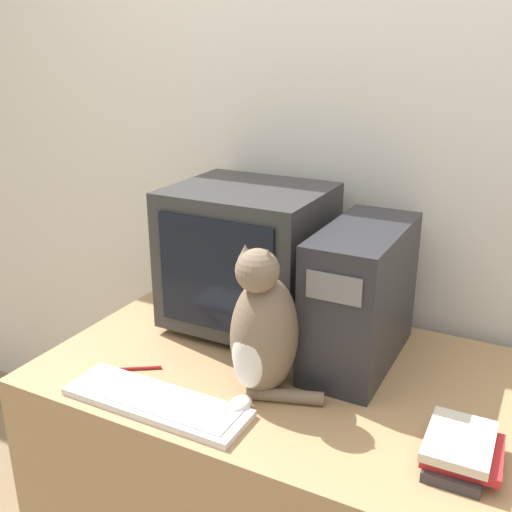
% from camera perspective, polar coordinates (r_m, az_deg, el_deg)
% --- Properties ---
extents(wall_back, '(7.00, 0.05, 2.50)m').
position_cam_1_polar(wall_back, '(1.91, 9.24, 9.46)').
color(wall_back, silver).
rests_on(wall_back, ground_plane).
extents(desk, '(1.30, 0.82, 0.74)m').
position_cam_1_polar(desk, '(1.88, 2.68, -20.41)').
color(desk, tan).
rests_on(desk, ground_plane).
extents(crt_monitor, '(0.45, 0.39, 0.44)m').
position_cam_1_polar(crt_monitor, '(1.81, -0.73, -0.07)').
color(crt_monitor, '#333333').
rests_on(crt_monitor, desk).
extents(computer_tower, '(0.20, 0.44, 0.39)m').
position_cam_1_polar(computer_tower, '(1.65, 9.96, -3.76)').
color(computer_tower, '#28282D').
rests_on(computer_tower, desk).
extents(keyboard, '(0.48, 0.15, 0.02)m').
position_cam_1_polar(keyboard, '(1.53, -9.50, -13.54)').
color(keyboard, silver).
rests_on(keyboard, desk).
extents(cat, '(0.25, 0.26, 0.40)m').
position_cam_1_polar(cat, '(1.48, 0.67, -7.27)').
color(cat, '#7A6651').
rests_on(cat, desk).
extents(book_stack, '(0.17, 0.20, 0.06)m').
position_cam_1_polar(book_stack, '(1.39, 18.87, -17.07)').
color(book_stack, '#383333').
rests_on(book_stack, desk).
extents(pen, '(0.12, 0.08, 0.01)m').
position_cam_1_polar(pen, '(1.69, -11.38, -10.46)').
color(pen, maroon).
rests_on(pen, desk).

